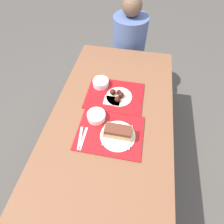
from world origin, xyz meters
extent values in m
plane|color=#4C4742|center=(0.00, 0.00, 0.00)|extent=(12.00, 12.00, 0.00)
cube|color=brown|center=(0.00, 0.00, 0.71)|extent=(0.89, 1.66, 0.04)
cylinder|color=brown|center=(-0.39, 0.75, 0.34)|extent=(0.07, 0.07, 0.69)
cylinder|color=brown|center=(0.39, 0.75, 0.34)|extent=(0.07, 0.07, 0.69)
cube|color=brown|center=(0.00, 1.05, 0.46)|extent=(0.85, 0.28, 0.04)
cylinder|color=brown|center=(-0.36, 1.05, 0.22)|extent=(0.06, 0.06, 0.44)
cylinder|color=brown|center=(0.36, 1.05, 0.22)|extent=(0.06, 0.06, 0.44)
cube|color=#B21419|center=(0.02, -0.16, 0.73)|extent=(0.45, 0.34, 0.01)
cube|color=#B21419|center=(-0.01, 0.19, 0.73)|extent=(0.45, 0.34, 0.01)
cylinder|color=silver|center=(-0.10, -0.06, 0.76)|extent=(0.13, 0.13, 0.05)
cylinder|color=beige|center=(-0.10, -0.06, 0.78)|extent=(0.11, 0.11, 0.01)
cylinder|color=beige|center=(0.07, -0.17, 0.74)|extent=(0.24, 0.24, 0.01)
cube|color=silver|center=(0.07, -0.17, 0.75)|extent=(0.18, 0.18, 0.01)
cube|color=tan|center=(0.07, -0.17, 0.78)|extent=(0.19, 0.07, 0.05)
cube|color=brown|center=(0.07, -0.17, 0.82)|extent=(0.17, 0.07, 0.03)
cube|color=white|center=(-0.17, -0.24, 0.74)|extent=(0.04, 0.17, 0.00)
cube|color=white|center=(-0.15, -0.24, 0.74)|extent=(0.02, 0.17, 0.00)
cube|color=teal|center=(0.05, -0.08, 0.74)|extent=(0.04, 0.03, 0.01)
cylinder|color=silver|center=(-0.14, 0.27, 0.76)|extent=(0.13, 0.13, 0.05)
cylinder|color=beige|center=(-0.14, 0.27, 0.78)|extent=(0.11, 0.11, 0.01)
cylinder|color=beige|center=(0.03, 0.17, 0.74)|extent=(0.20, 0.20, 0.01)
sphere|color=#42140C|center=(0.04, 0.17, 0.77)|extent=(0.05, 0.05, 0.05)
sphere|color=#42140C|center=(0.02, 0.20, 0.76)|extent=(0.04, 0.04, 0.04)
sphere|color=#42140C|center=(-0.03, 0.19, 0.77)|extent=(0.05, 0.05, 0.05)
sphere|color=#42140C|center=(0.02, 0.12, 0.77)|extent=(0.05, 0.05, 0.05)
cube|color=white|center=(-0.02, 0.12, 0.74)|extent=(0.13, 0.09, 0.01)
cylinder|color=#4C6093|center=(0.00, 1.05, 0.71)|extent=(0.36, 0.36, 0.47)
sphere|color=brown|center=(0.00, 1.05, 1.05)|extent=(0.19, 0.19, 0.19)
camera|label=1|loc=(0.14, -0.74, 1.77)|focal=28.00mm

